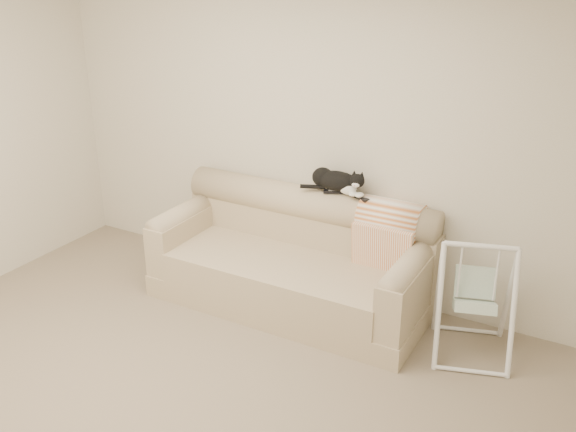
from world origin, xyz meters
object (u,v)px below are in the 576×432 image
object	(u,v)px
sofa	(294,261)
baby_swing	(475,299)
tuxedo_cat	(337,181)
remote_a	(335,191)
remote_b	(360,198)

from	to	relation	value
sofa	baby_swing	xyz separation A→B (m)	(1.45, -0.04, 0.08)
tuxedo_cat	baby_swing	bearing A→B (deg)	-13.25
sofa	baby_swing	size ratio (longest dim) A/B	2.56
tuxedo_cat	baby_swing	xyz separation A→B (m)	(1.20, -0.28, -0.57)
remote_a	remote_b	world-z (taller)	remote_a
sofa	remote_a	size ratio (longest dim) A/B	11.87
sofa	remote_a	xyz separation A→B (m)	(0.23, 0.24, 0.56)
sofa	tuxedo_cat	xyz separation A→B (m)	(0.25, 0.25, 0.65)
remote_b	tuxedo_cat	world-z (taller)	tuxedo_cat
sofa	baby_swing	world-z (taller)	sofa
sofa	remote_a	world-z (taller)	remote_a
remote_a	tuxedo_cat	world-z (taller)	tuxedo_cat
remote_a	baby_swing	xyz separation A→B (m)	(1.21, -0.28, -0.48)
remote_b	tuxedo_cat	xyz separation A→B (m)	(-0.21, 0.02, 0.09)
remote_a	tuxedo_cat	size ratio (longest dim) A/B	0.35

